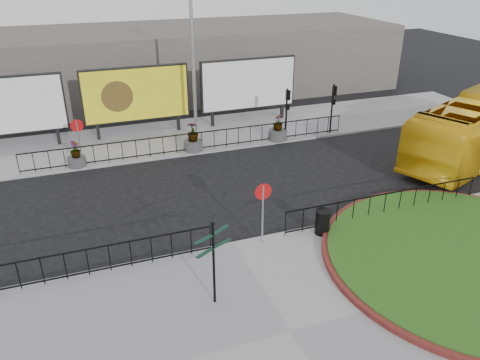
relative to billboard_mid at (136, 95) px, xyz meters
name	(u,v)px	position (x,y,z in m)	size (l,w,h in m)	color
ground	(234,244)	(1.50, -12.97, -2.60)	(90.00, 90.00, 0.00)	black
pavement_near	(290,333)	(1.50, -17.97, -2.54)	(30.00, 10.00, 0.12)	gray
pavement_far	(168,138)	(1.50, -0.97, -2.54)	(44.00, 6.00, 0.12)	gray
brick_edge	(469,258)	(9.00, -16.97, -2.39)	(10.40, 10.40, 0.18)	maroon
grass_lawn	(469,258)	(9.00, -16.97, -2.37)	(10.00, 10.00, 0.22)	#1D4C14
railing_near_left	(65,266)	(-4.50, -13.27, -1.93)	(10.00, 0.10, 1.10)	black
railing_near_right	(385,204)	(8.00, -13.27, -1.93)	(9.00, 0.10, 1.10)	black
railing_far	(195,142)	(2.50, -3.67, -1.93)	(18.00, 0.10, 1.10)	black
speed_sign_far	(78,132)	(-3.50, -3.57, -0.68)	(0.64, 0.07, 2.47)	gray
speed_sign_near	(263,200)	(2.50, -13.37, -0.68)	(0.64, 0.07, 2.47)	gray
billboard_left	(5,106)	(-7.00, 0.00, 0.00)	(6.20, 0.31, 4.10)	black
billboard_mid	(136,95)	(0.00, 0.00, 0.00)	(6.20, 0.31, 4.10)	black
billboard_right	(248,84)	(7.00, 0.00, 0.00)	(6.20, 0.31, 4.10)	black
lamp_post	(193,59)	(3.01, -1.97, 2.23)	(0.74, 0.18, 9.23)	gray
signal_pole_a	(287,106)	(8.00, -3.63, -0.50)	(0.22, 0.26, 3.00)	black
signal_pole_b	(333,101)	(11.00, -3.63, -0.50)	(0.22, 0.26, 3.00)	black
building_backdrop	(138,64)	(1.50, 9.03, -0.10)	(40.00, 10.00, 5.00)	#5A534E
fingerpost_sign	(213,255)	(-0.17, -15.99, -0.72)	(1.29, 0.81, 2.91)	black
litter_bin	(323,222)	(4.94, -13.57, -1.98)	(0.60, 0.60, 0.99)	black
bus	(480,126)	(16.79, -9.14, -0.90)	(2.85, 12.19, 3.39)	gold
planter_a	(76,158)	(-3.77, -3.57, -2.01)	(0.92, 0.92, 1.35)	#4C4C4F
planter_b	(193,140)	(2.42, -3.51, -1.88)	(1.05, 1.05, 1.64)	#4C4C4F
planter_c	(278,131)	(7.50, -3.57, -1.96)	(1.10, 1.10, 1.56)	#4C4C4F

